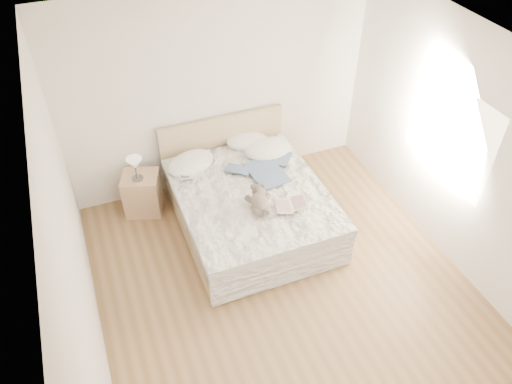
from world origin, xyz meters
TOP-DOWN VIEW (x-y plane):
  - floor at (0.00, 0.00)m, footprint 4.00×4.50m
  - ceiling at (0.00, 0.00)m, footprint 4.00×4.50m
  - wall_back at (0.00, 2.25)m, footprint 4.00×0.02m
  - wall_left at (-2.00, 0.00)m, footprint 0.02×4.50m
  - wall_right at (2.00, 0.00)m, footprint 0.02×4.50m
  - window at (1.99, 0.30)m, footprint 0.02×1.30m
  - bed at (0.00, 1.19)m, footprint 1.72×2.14m
  - nightstand at (-1.18, 1.93)m, footprint 0.56×0.53m
  - table_lamp at (-1.21, 1.89)m, footprint 0.22×0.22m
  - pillow_left at (-0.53, 1.85)m, footprint 0.76×0.66m
  - pillow_middle at (0.30, 2.05)m, footprint 0.63×0.50m
  - pillow_right at (0.49, 1.77)m, footprint 0.65×0.47m
  - blouse at (0.29, 1.34)m, footprint 0.67×0.71m
  - photo_book at (-0.61, 1.66)m, footprint 0.30×0.21m
  - childrens_book at (0.33, 0.68)m, footprint 0.43×0.34m
  - teddy_bear at (-0.04, 0.76)m, footprint 0.33×0.41m

SIDE VIEW (x-z plane):
  - floor at x=0.00m, z-range 0.00..0.00m
  - nightstand at x=-1.18m, z-range 0.00..0.56m
  - bed at x=0.00m, z-range -0.19..0.81m
  - blouse at x=0.29m, z-range 0.62..0.64m
  - photo_book at x=-0.61m, z-range 0.62..0.64m
  - childrens_book at x=0.33m, z-range 0.62..0.64m
  - pillow_left at x=-0.53m, z-range 0.54..0.74m
  - pillow_middle at x=0.30m, z-range 0.56..0.72m
  - pillow_right at x=0.49m, z-range 0.54..0.74m
  - teddy_bear at x=-0.04m, z-range 0.55..0.75m
  - table_lamp at x=-1.21m, z-range 0.63..0.94m
  - wall_back at x=0.00m, z-range 0.00..2.70m
  - wall_left at x=-2.00m, z-range 0.00..2.70m
  - wall_right at x=2.00m, z-range 0.00..2.70m
  - window at x=1.99m, z-range 0.90..2.00m
  - ceiling at x=0.00m, z-range 2.70..2.70m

